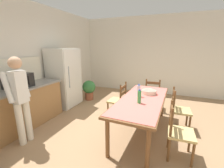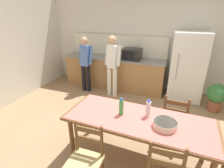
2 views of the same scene
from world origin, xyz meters
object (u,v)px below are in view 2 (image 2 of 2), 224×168
bottle_near_centre (121,107)px  chair_side_near_left (85,160)px  chair_side_far_right (175,118)px  person_at_sink (85,62)px  person_at_counter (112,63)px  microwave (132,54)px  refrigerator (187,67)px  serving_bowl (165,124)px  dining_table (138,123)px  bottle_off_centre (148,109)px  potted_plant (217,96)px

bottle_near_centre → chair_side_near_left: 0.87m
chair_side_far_right → person_at_sink: size_ratio=0.59×
person_at_counter → microwave: bearing=-36.8°
refrigerator → chair_side_near_left: size_ratio=1.91×
serving_bowl → bottle_near_centre: bearing=172.0°
refrigerator → microwave: (-1.46, 0.02, 0.21)m
chair_side_near_left → person_at_sink: size_ratio=0.59×
dining_table → person_at_counter: size_ratio=1.35×
dining_table → chair_side_far_right: (0.51, 0.70, -0.23)m
chair_side_far_right → chair_side_near_left: same height
bottle_off_centre → person_at_counter: 2.27m
serving_bowl → potted_plant: serving_bowl is taller
microwave → bottle_near_centre: size_ratio=1.85×
microwave → potted_plant: (2.15, -0.45, -0.69)m
chair_side_near_left → serving_bowl: bearing=32.9°
bottle_off_centre → chair_side_far_right: 0.84m
refrigerator → chair_side_far_right: refrigerator is taller
refrigerator → chair_side_far_right: 1.85m
bottle_off_centre → chair_side_far_right: bearing=56.0°
bottle_off_centre → person_at_sink: (-2.07, 1.91, -0.01)m
bottle_off_centre → bottle_near_centre: bearing=-166.6°
serving_bowl → person_at_counter: person_at_counter is taller
chair_side_near_left → chair_side_far_right: bearing=51.7°
person_at_counter → potted_plant: (2.54, 0.07, -0.53)m
refrigerator → bottle_off_centre: 2.46m
bottle_near_centre → microwave: bearing=101.2°
bottle_off_centre → chair_side_far_right: (0.40, 0.59, -0.44)m
serving_bowl → person_at_counter: size_ratio=0.20×
person_at_sink → bottle_near_centre: bearing=-139.8°
dining_table → chair_side_near_left: bearing=-126.5°
dining_table → potted_plant: (1.39, 2.06, -0.29)m
dining_table → potted_plant: size_ratio=3.27×
person_at_sink → chair_side_near_left: bearing=-152.0°
person_at_counter → dining_table: bearing=-150.0°
refrigerator → person_at_counter: (-1.85, -0.50, 0.05)m
microwave → chair_side_near_left: bearing=-85.6°
bottle_near_centre → bottle_off_centre: size_ratio=1.00×
chair_side_near_left → person_at_sink: bearing=116.2°
microwave → dining_table: bearing=-73.1°
refrigerator → person_at_counter: bearing=-164.8°
bottle_off_centre → serving_bowl: (0.26, -0.18, -0.07)m
microwave → person_at_counter: size_ratio=0.31×
serving_bowl → chair_side_far_right: 0.87m
person_at_sink → chair_side_far_right: bearing=-118.0°
microwave → person_at_counter: 0.67m
refrigerator → bottle_off_centre: bearing=-103.7°
refrigerator → person_at_sink: refrigerator is taller
chair_side_near_left → potted_plant: (1.90, 2.75, -0.06)m
chair_side_near_left → bottle_off_centre: bearing=50.0°
person_at_sink → potted_plant: size_ratio=2.32×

